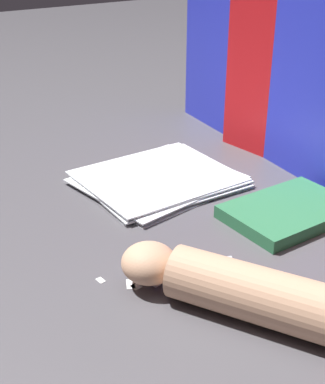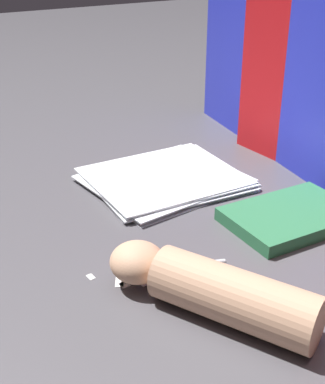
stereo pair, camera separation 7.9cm
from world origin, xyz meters
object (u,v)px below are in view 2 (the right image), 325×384
(book_closed, at_px, (291,217))
(scissors, at_px, (159,266))
(hand_forearm, at_px, (211,289))
(paper_stack, at_px, (165,179))

(book_closed, bearing_deg, scissors, -90.37)
(book_closed, relative_size, hand_forearm, 0.75)
(paper_stack, height_order, book_closed, book_closed)
(hand_forearm, bearing_deg, scissors, -177.65)
(scissors, bearing_deg, paper_stack, 146.10)
(paper_stack, bearing_deg, scissors, -33.90)
(paper_stack, relative_size, scissors, 2.08)
(paper_stack, distance_m, book_closed, 0.30)
(hand_forearm, bearing_deg, paper_stack, 156.32)
(paper_stack, height_order, hand_forearm, hand_forearm)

